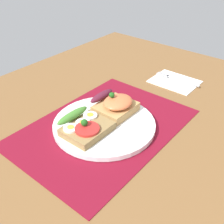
# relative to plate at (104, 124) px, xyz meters

# --- Properties ---
(ground_plane) EXTENTS (1.20, 0.90, 0.03)m
(ground_plane) POSITION_rel_plate_xyz_m (0.00, 0.00, -0.03)
(ground_plane) COLOR brown
(placemat) EXTENTS (0.43, 0.30, 0.00)m
(placemat) POSITION_rel_plate_xyz_m (0.00, 0.00, -0.01)
(placemat) COLOR maroon
(placemat) RESTS_ON ground_plane
(plate) EXTENTS (0.25, 0.25, 0.01)m
(plate) POSITION_rel_plate_xyz_m (0.00, 0.00, 0.00)
(plate) COLOR white
(plate) RESTS_ON placemat
(sandwich_egg_tomato) EXTENTS (0.11, 0.10, 0.04)m
(sandwich_egg_tomato) POSITION_rel_plate_xyz_m (-0.05, 0.01, 0.02)
(sandwich_egg_tomato) COLOR olive
(sandwich_egg_tomato) RESTS_ON plate
(sandwich_salmon) EXTENTS (0.10, 0.10, 0.06)m
(sandwich_salmon) POSITION_rel_plate_xyz_m (0.05, 0.01, 0.03)
(sandwich_salmon) COLOR tan
(sandwich_salmon) RESTS_ON plate
(napkin) EXTENTS (0.11, 0.14, 0.01)m
(napkin) POSITION_rel_plate_xyz_m (0.33, -0.02, -0.01)
(napkin) COLOR white
(napkin) RESTS_ON ground_plane
(fork) EXTENTS (0.02, 0.15, 0.00)m
(fork) POSITION_rel_plate_xyz_m (0.34, -0.02, -0.00)
(fork) COLOR #B7B7BC
(fork) RESTS_ON napkin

